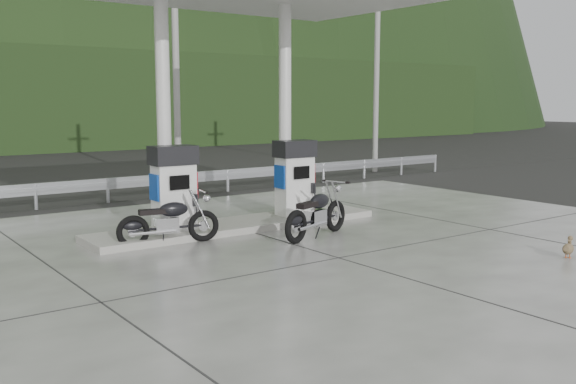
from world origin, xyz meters
TOP-DOWN VIEW (x-y plane):
  - ground at (0.00, 0.00)m, footprint 160.00×160.00m
  - forecourt_apron at (0.00, 0.00)m, footprint 18.00×14.00m
  - pump_island at (0.00, 2.50)m, footprint 7.00×1.40m
  - gas_pump_left at (-1.60, 2.50)m, footprint 0.95×0.55m
  - gas_pump_right at (1.60, 2.50)m, footprint 0.95×0.55m
  - canopy_column_left at (-1.60, 2.90)m, footprint 0.30×0.30m
  - canopy_column_right at (1.60, 2.90)m, footprint 0.30×0.30m
  - guardrail at (0.00, 8.00)m, footprint 26.00×0.16m
  - road at (0.00, 11.50)m, footprint 60.00×7.00m
  - utility_pole_b at (2.00, 9.50)m, footprint 0.22×0.22m
  - utility_pole_c at (11.00, 9.50)m, footprint 0.22×0.22m
  - motorcycle_left at (-2.02, 1.90)m, footprint 2.05×1.00m
  - motorcycle_right at (0.84, 0.70)m, footprint 2.20×1.29m
  - duck at (3.41, -3.51)m, footprint 0.48×0.29m

SIDE VIEW (x-z plane):
  - ground at x=0.00m, z-range 0.00..0.00m
  - road at x=0.00m, z-range 0.00..0.01m
  - forecourt_apron at x=0.00m, z-range 0.00..0.02m
  - pump_island at x=0.00m, z-range 0.02..0.17m
  - duck at x=3.41m, z-range 0.02..0.35m
  - motorcycle_left at x=-2.02m, z-range 0.02..0.95m
  - motorcycle_right at x=0.84m, z-range 0.02..1.01m
  - guardrail at x=0.00m, z-range 0.00..1.42m
  - gas_pump_left at x=-1.60m, z-range 0.17..1.97m
  - gas_pump_right at x=1.60m, z-range 0.17..1.97m
  - canopy_column_left at x=-1.60m, z-range 0.17..5.17m
  - canopy_column_right at x=1.60m, z-range 0.17..5.17m
  - utility_pole_b at x=2.00m, z-range 0.00..8.00m
  - utility_pole_c at x=11.00m, z-range 0.00..8.00m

